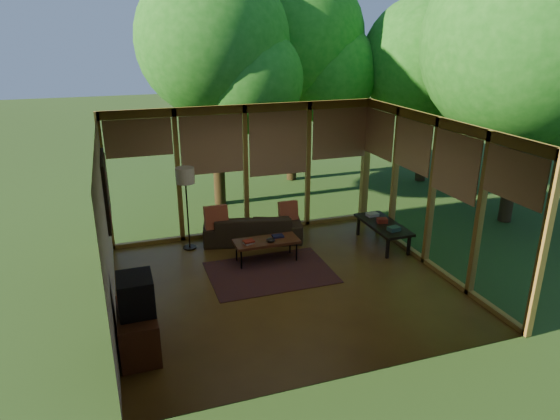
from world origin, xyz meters
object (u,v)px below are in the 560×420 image
object	(u,v)px
media_cabinet	(138,331)
coffee_table	(266,242)
television	(136,294)
side_console	(383,226)
floor_lamp	(185,180)
sofa	(253,227)

from	to	relation	value
media_cabinet	coffee_table	xyz separation A→B (m)	(2.44, 2.09, 0.09)
television	side_console	world-z (taller)	television
television	floor_lamp	size ratio (longest dim) A/B	0.33
media_cabinet	side_console	distance (m)	5.29
sofa	media_cabinet	distance (m)	3.95
coffee_table	side_console	distance (m)	2.43
television	side_console	size ratio (longest dim) A/B	0.39
sofa	television	world-z (taller)	television
media_cabinet	side_console	size ratio (longest dim) A/B	0.71
media_cabinet	television	size ratio (longest dim) A/B	1.82
media_cabinet	television	distance (m)	0.55
sofa	media_cabinet	xyz separation A→B (m)	(-2.46, -3.10, 0.01)
floor_lamp	media_cabinet	bearing A→B (deg)	-110.44
television	side_console	xyz separation A→B (m)	(4.85, 2.07, -0.44)
sofa	television	xyz separation A→B (m)	(-2.44, -3.10, 0.56)
floor_lamp	side_console	size ratio (longest dim) A/B	1.18
media_cabinet	coffee_table	size ratio (longest dim) A/B	0.83
television	media_cabinet	bearing A→B (deg)	180.00
sofa	television	distance (m)	3.98
media_cabinet	floor_lamp	distance (m)	3.52
sofa	floor_lamp	xyz separation A→B (m)	(-1.29, 0.03, 1.12)
coffee_table	side_console	bearing A→B (deg)	-0.40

